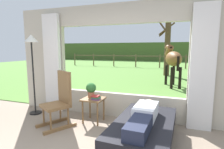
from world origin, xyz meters
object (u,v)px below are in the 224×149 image
floor_lamp_left (32,50)px  horse (173,59)px  reclining_person (144,116)px  rocking_chair (60,100)px  book_stack (96,98)px  potted_plant (91,89)px  recliner_sofa (144,133)px  pasture_tree (167,47)px  side_table (93,103)px

floor_lamp_left → horse: 5.42m
reclining_person → rocking_chair: bearing=174.1°
rocking_chair → floor_lamp_left: size_ratio=0.59×
book_stack → rocking_chair: bearing=-152.5°
potted_plant → horse: 4.67m
reclining_person → recliner_sofa: bearing=92.6°
recliner_sofa → reclining_person: 0.31m
reclining_person → pasture_tree: (-0.05, 8.24, 1.14)m
pasture_tree → recliner_sofa: bearing=-89.6°
recliner_sofa → floor_lamp_left: floor_lamp_left is taller
recliner_sofa → reclining_person: bearing=-87.4°
reclining_person → side_table: reclining_person is taller
floor_lamp_left → pasture_tree: pasture_tree is taller
rocking_chair → potted_plant: size_ratio=3.50×
recliner_sofa → book_stack: bearing=156.1°
potted_plant → recliner_sofa: bearing=-28.0°
reclining_person → horse: (0.33, 5.09, 0.63)m
side_table → horse: (1.52, 4.43, 0.73)m
rocking_chair → book_stack: (0.65, 0.34, 0.02)m
potted_plant → floor_lamp_left: floor_lamp_left is taller
reclining_person → potted_plant: (-1.27, 0.72, 0.18)m
reclining_person → pasture_tree: size_ratio=0.44×
recliner_sofa → potted_plant: 1.51m
potted_plant → floor_lamp_left: bearing=-177.1°
side_table → pasture_tree: bearing=81.5°
book_stack → floor_lamp_left: (-1.65, 0.05, 0.97)m
horse → potted_plant: bearing=-127.2°
rocking_chair → horse: (2.07, 4.83, 0.61)m
floor_lamp_left → horse: floor_lamp_left is taller
book_stack → horse: bearing=72.4°
horse → pasture_tree: pasture_tree is taller
potted_plant → pasture_tree: pasture_tree is taller
reclining_person → floor_lamp_left: 3.00m
floor_lamp_left → horse: size_ratio=1.05×
reclining_person → side_table: bearing=153.5°
side_table → book_stack: bearing=-35.6°
reclining_person → rocking_chair: rocking_chair is taller
side_table → potted_plant: size_ratio=1.63×
recliner_sofa → reclining_person: (0.00, -0.05, 0.30)m
recliner_sofa → side_table: (-1.19, 0.61, 0.21)m
reclining_person → horse: horse is taller
side_table → rocking_chair: bearing=-144.2°
side_table → floor_lamp_left: bearing=-179.4°
potted_plant → book_stack: 0.25m
side_table → recliner_sofa: bearing=-27.3°
recliner_sofa → book_stack: (-1.10, 0.55, 0.34)m
reclining_person → potted_plant: 1.47m
side_table → pasture_tree: (1.14, 7.58, 1.24)m
rocking_chair → pasture_tree: pasture_tree is taller
book_stack → floor_lamp_left: size_ratio=0.09×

